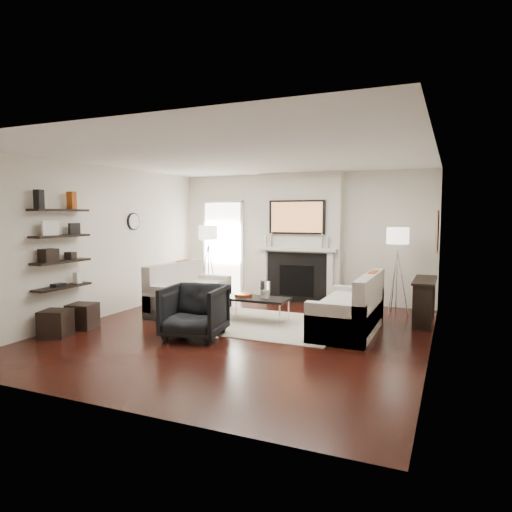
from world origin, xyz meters
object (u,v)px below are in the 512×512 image
at_px(loveseat_right_base, 347,319).
at_px(lamp_right_shade, 398,236).
at_px(loveseat_left_base, 190,301).
at_px(armchair, 194,309).
at_px(coffee_table, 257,299).
at_px(lamp_left_shade, 208,233).
at_px(ottoman_near, 83,316).

bearing_deg(loveseat_right_base, lamp_right_shade, 72.18).
distance_m(loveseat_left_base, armchair, 1.85).
xyz_separation_m(loveseat_right_base, armchair, (-2.03, -1.21, 0.22)).
height_order(loveseat_left_base, coffee_table, same).
distance_m(lamp_left_shade, lamp_right_shade, 3.90).
relative_size(coffee_table, lamp_right_shade, 2.75).
relative_size(coffee_table, ottoman_near, 2.75).
relative_size(loveseat_right_base, lamp_left_shade, 4.50).
distance_m(armchair, lamp_left_shade, 3.26).
relative_size(lamp_left_shade, lamp_right_shade, 1.00).
distance_m(loveseat_right_base, ottoman_near, 4.24).
bearing_deg(armchair, loveseat_left_base, 115.15).
bearing_deg(coffee_table, loveseat_left_base, 170.68).
bearing_deg(coffee_table, ottoman_near, -147.61).
xyz_separation_m(armchair, lamp_left_shade, (-1.33, 2.79, 1.02)).
relative_size(loveseat_left_base, coffee_table, 1.64).
bearing_deg(loveseat_left_base, lamp_right_shade, 20.76).
bearing_deg(coffee_table, loveseat_right_base, -2.76).
bearing_deg(lamp_left_shade, ottoman_near, -101.57).
xyz_separation_m(loveseat_right_base, lamp_left_shade, (-3.36, 1.58, 1.24)).
height_order(loveseat_left_base, lamp_left_shade, lamp_left_shade).
height_order(coffee_table, lamp_right_shade, lamp_right_shade).
xyz_separation_m(loveseat_left_base, lamp_left_shade, (-0.31, 1.26, 1.24)).
bearing_deg(loveseat_left_base, armchair, -56.33).
xyz_separation_m(loveseat_left_base, armchair, (1.02, -1.53, 0.22)).
bearing_deg(lamp_right_shade, lamp_left_shade, -178.51).
bearing_deg(lamp_right_shade, loveseat_left_base, -159.24).
xyz_separation_m(lamp_left_shade, ottoman_near, (-0.62, -3.03, -1.25)).
distance_m(loveseat_right_base, lamp_left_shade, 3.91).
bearing_deg(loveseat_right_base, ottoman_near, -159.96).
xyz_separation_m(coffee_table, lamp_right_shade, (2.11, 1.60, 1.05)).
distance_m(loveseat_left_base, lamp_right_shade, 4.03).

